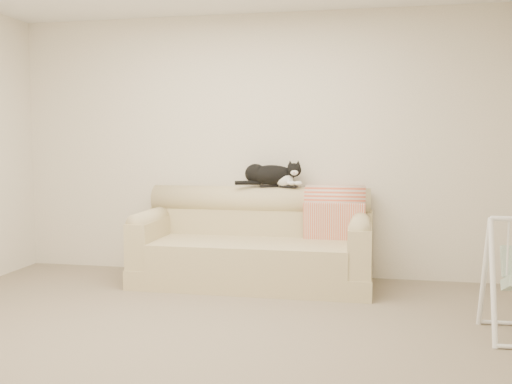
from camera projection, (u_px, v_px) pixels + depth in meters
ground_plane at (202, 339)px, 3.87m from camera, size 5.00×5.00×0.00m
room_shell at (200, 113)px, 3.74m from camera, size 5.04×4.04×2.60m
sofa at (254, 246)px, 5.41m from camera, size 2.20×0.93×0.90m
remote_a at (269, 186)px, 5.59m from camera, size 0.19×0.11×0.03m
remote_b at (289, 186)px, 5.52m from camera, size 0.18×0.08×0.02m
tuxedo_cat at (271, 175)px, 5.57m from camera, size 0.66×0.28×0.26m
throw_blanket at (335, 206)px, 5.46m from camera, size 0.57×0.38×0.58m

